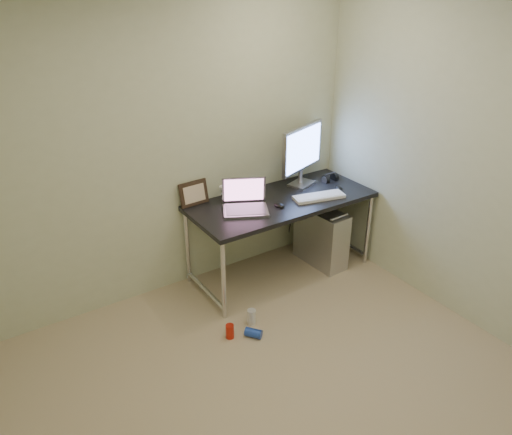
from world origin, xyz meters
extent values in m
plane|color=tan|center=(0.00, 0.00, 0.00)|extent=(3.50, 3.50, 0.00)
cube|color=beige|center=(0.00, 1.75, 1.25)|extent=(3.50, 0.02, 2.50)
cube|color=beige|center=(1.75, 0.00, 1.25)|extent=(0.02, 3.50, 2.50)
cube|color=black|center=(0.90, 1.39, 0.73)|extent=(1.66, 0.73, 0.04)
cylinder|color=silver|center=(0.10, 1.06, 0.35)|extent=(0.04, 0.04, 0.71)
cylinder|color=silver|center=(0.10, 1.71, 0.35)|extent=(0.04, 0.04, 0.71)
cylinder|color=silver|center=(1.69, 1.06, 0.35)|extent=(0.04, 0.04, 0.71)
cylinder|color=silver|center=(1.69, 1.71, 0.35)|extent=(0.04, 0.04, 0.71)
cylinder|color=silver|center=(0.10, 1.39, 0.08)|extent=(0.04, 0.65, 0.04)
cylinder|color=silver|center=(1.69, 1.39, 0.08)|extent=(0.04, 0.65, 0.04)
cube|color=#AFAFB4|center=(1.32, 1.31, 0.28)|extent=(0.26, 0.55, 0.56)
cylinder|color=#A6A5AD|center=(1.32, 1.09, 0.58)|extent=(0.20, 0.04, 0.03)
cylinder|color=#A6A5AD|center=(1.32, 1.54, 0.58)|extent=(0.20, 0.04, 0.03)
cylinder|color=black|center=(1.27, 1.70, 0.40)|extent=(0.01, 0.16, 0.69)
cylinder|color=black|center=(1.36, 1.68, 0.38)|extent=(0.02, 0.11, 0.71)
cylinder|color=red|center=(0.01, 0.82, 0.06)|extent=(0.08, 0.08, 0.12)
cylinder|color=silver|center=(0.25, 0.87, 0.06)|extent=(0.08, 0.08, 0.13)
cylinder|color=#1F40AD|center=(0.17, 0.73, 0.04)|extent=(0.14, 0.15, 0.07)
cube|color=#A6A5AD|center=(0.49, 1.35, 0.76)|extent=(0.45, 0.40, 0.02)
cube|color=slate|center=(0.49, 1.35, 0.77)|extent=(0.39, 0.35, 0.00)
cube|color=gray|center=(0.56, 1.48, 0.89)|extent=(0.36, 0.22, 0.24)
cube|color=#844C70|center=(0.56, 1.47, 0.89)|extent=(0.32, 0.19, 0.21)
cube|color=#A6A5AD|center=(1.25, 1.56, 0.76)|extent=(0.29, 0.25, 0.02)
cylinder|color=#A6A5AD|center=(1.25, 1.58, 0.83)|extent=(0.04, 0.04, 0.13)
cube|color=#A6A5AD|center=(1.25, 1.57, 1.11)|extent=(0.58, 0.24, 0.42)
cube|color=#6488E9|center=(1.25, 1.54, 1.11)|extent=(0.52, 0.19, 0.36)
cube|color=white|center=(1.18, 1.22, 0.76)|extent=(0.48, 0.25, 0.03)
ellipsoid|color=black|center=(1.48, 1.29, 0.77)|extent=(0.09, 0.12, 0.03)
ellipsoid|color=black|center=(0.79, 1.27, 0.77)|extent=(0.08, 0.12, 0.04)
cylinder|color=black|center=(1.48, 1.48, 0.78)|extent=(0.04, 0.09, 0.09)
cylinder|color=black|center=(1.59, 1.48, 0.78)|extent=(0.04, 0.09, 0.09)
cube|color=black|center=(1.53, 1.48, 0.82)|extent=(0.12, 0.02, 0.01)
cube|color=black|center=(0.20, 1.71, 0.85)|extent=(0.27, 0.09, 0.21)
cylinder|color=silver|center=(0.46, 1.68, 0.80)|extent=(0.01, 0.01, 0.10)
cylinder|color=white|center=(0.46, 1.68, 0.86)|extent=(0.05, 0.04, 0.04)
camera|label=1|loc=(-1.50, -1.85, 2.57)|focal=35.00mm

